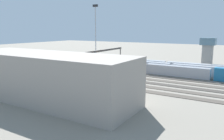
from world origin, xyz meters
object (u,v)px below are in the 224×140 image
object	(u,v)px
train_on_track_1	(140,65)
maintenance_shed	(45,77)
train_on_track_4	(109,69)
train_on_track_5	(22,62)
light_mast_2	(96,27)
train_on_track_0	(166,66)
signal_gantry	(97,53)
control_tower	(208,51)
train_on_track_3	(45,60)
train_on_track_2	(116,65)
train_on_track_6	(68,70)

from	to	relation	value
train_on_track_1	maintenance_shed	bearing A→B (deg)	86.30
train_on_track_4	train_on_track_5	world-z (taller)	same
light_mast_2	maintenance_shed	bearing A→B (deg)	113.74
train_on_track_0	signal_gantry	xyz separation A→B (m)	(23.26, 17.50, 5.71)
light_mast_2	maintenance_shed	size ratio (longest dim) A/B	0.63
maintenance_shed	light_mast_2	bearing A→B (deg)	-66.26
signal_gantry	control_tower	xyz separation A→B (m)	(-37.48, -28.24, 0.22)
train_on_track_1	train_on_track_4	bearing A→B (deg)	67.34
train_on_track_0	train_on_track_3	distance (m)	58.00
train_on_track_4	train_on_track_2	xyz separation A→B (m)	(2.31, -10.00, -0.08)
train_on_track_2	train_on_track_5	bearing A→B (deg)	19.81
train_on_track_4	light_mast_2	bearing A→B (deg)	-46.50
train_on_track_1	train_on_track_5	xyz separation A→B (m)	(50.22, 20.00, 0.08)
train_on_track_5	light_mast_2	bearing A→B (deg)	-126.59
train_on_track_0	light_mast_2	xyz separation A→B (m)	(38.68, -3.80, 16.49)
train_on_track_1	light_mast_2	world-z (taller)	light_mast_2
train_on_track_6	light_mast_2	size ratio (longest dim) A/B	0.34
control_tower	train_on_track_3	bearing A→B (deg)	20.13
train_on_track_3	maintenance_shed	distance (m)	58.50
train_on_track_0	train_on_track_2	size ratio (longest dim) A/B	0.83
train_on_track_5	maintenance_shed	world-z (taller)	maintenance_shed
train_on_track_0	train_on_track_4	bearing A→B (deg)	51.17
train_on_track_0	train_on_track_5	size ratio (longest dim) A/B	9.56
train_on_track_2	maintenance_shed	bearing A→B (deg)	96.88
train_on_track_0	train_on_track_3	bearing A→B (deg)	14.99
train_on_track_6	control_tower	bearing A→B (deg)	-135.87
train_on_track_0	train_on_track_1	bearing A→B (deg)	26.95
train_on_track_6	signal_gantry	bearing A→B (deg)	-109.88
train_on_track_0	control_tower	distance (m)	18.79
train_on_track_6	train_on_track_4	world-z (taller)	same
train_on_track_3	train_on_track_2	world-z (taller)	train_on_track_3
signal_gantry	maintenance_shed	world-z (taller)	maintenance_shed
signal_gantry	maintenance_shed	xyz separation A→B (m)	(-10.22, 37.01, -2.02)
light_mast_2	maintenance_shed	world-z (taller)	light_mast_2
train_on_track_4	train_on_track_5	xyz separation A→B (m)	(43.96, 5.00, 0.00)
train_on_track_1	train_on_track_0	distance (m)	11.03
maintenance_shed	control_tower	size ratio (longest dim) A/B	3.45
train_on_track_1	train_on_track_2	world-z (taller)	same
train_on_track_3	train_on_track_0	bearing A→B (deg)	-165.01
train_on_track_6	train_on_track_3	size ratio (longest dim) A/B	1.00
train_on_track_0	train_on_track_3	world-z (taller)	train_on_track_3
train_on_track_4	train_on_track_2	bearing A→B (deg)	-76.99
train_on_track_0	control_tower	size ratio (longest dim) A/B	7.02
train_on_track_6	train_on_track_2	bearing A→B (deg)	-115.10
train_on_track_3	signal_gantry	world-z (taller)	signal_gantry
train_on_track_5	control_tower	size ratio (longest dim) A/B	0.73
control_tower	signal_gantry	bearing A→B (deg)	37.00
train_on_track_3	train_on_track_5	xyz separation A→B (m)	(4.03, 10.00, 0.00)
train_on_track_6	train_on_track_1	bearing A→B (deg)	-125.67
train_on_track_4	train_on_track_0	bearing A→B (deg)	-128.83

